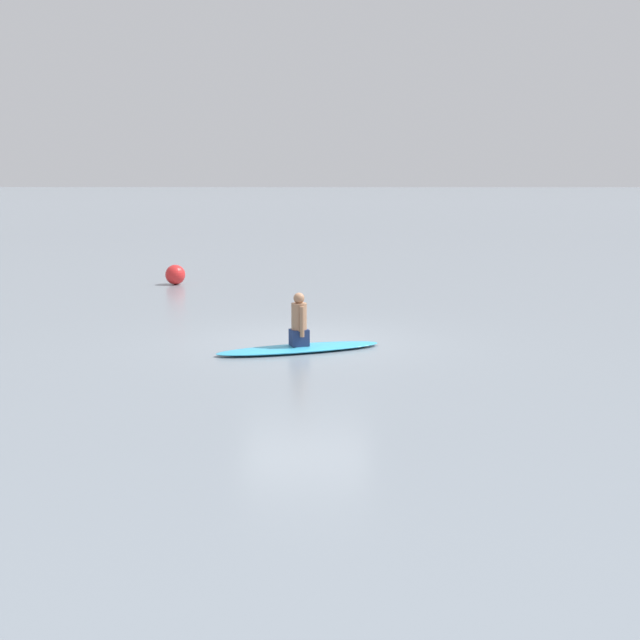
{
  "coord_description": "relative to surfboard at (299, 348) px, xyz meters",
  "views": [
    {
      "loc": [
        -16.4,
        -0.66,
        3.26
      ],
      "look_at": [
        -1.03,
        -0.3,
        0.62
      ],
      "focal_mm": 47.86,
      "sensor_mm": 36.0,
      "label": 1
    }
  ],
  "objects": [
    {
      "name": "buoy_marker",
      "position": [
        9.59,
        4.15,
        0.24
      ],
      "size": [
        0.59,
        0.59,
        0.59
      ],
      "primitive_type": "sphere",
      "color": "red",
      "rests_on": "ground"
    },
    {
      "name": "ground_plane",
      "position": [
        0.87,
        -0.09,
        -0.05
      ],
      "size": [
        400.0,
        400.0,
        0.0
      ],
      "primitive_type": "plane",
      "color": "gray"
    },
    {
      "name": "person_paddler",
      "position": [
        0.0,
        0.0,
        0.5
      ],
      "size": [
        0.43,
        0.4,
        0.99
      ],
      "rotation": [
        0.0,
        0.0,
        1.94
      ],
      "color": "navy",
      "rests_on": "surfboard"
    },
    {
      "name": "surfboard",
      "position": [
        0.0,
        0.0,
        0.0
      ],
      "size": [
        1.83,
        3.23,
        0.11
      ],
      "primitive_type": "ellipsoid",
      "rotation": [
        0.0,
        0.0,
        1.94
      ],
      "color": "#339EC6",
      "rests_on": "ground"
    }
  ]
}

